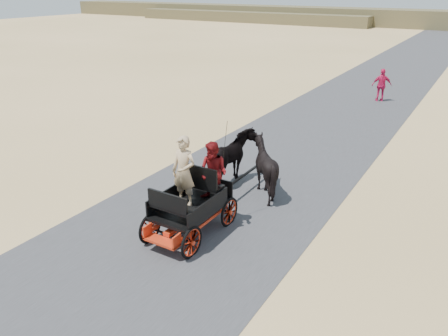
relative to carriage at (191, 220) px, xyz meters
The scene contains 9 objects.
ground 0.44m from the carriage, 143.77° to the left, with size 140.00×140.00×0.00m, color tan.
road 0.44m from the carriage, 143.77° to the left, with size 6.00×140.00×0.01m, color #38383A.
ridge_near 65.53m from the carriage, 117.45° to the left, with size 40.00×4.00×1.60m, color brown.
carriage is the anchor object (origin of this frame).
horse_left 3.09m from the carriage, 100.39° to the left, with size 0.91×2.01×1.70m, color black.
horse_right 3.09m from the carriage, 79.61° to the left, with size 1.37×1.54×1.70m, color black.
driver_man 1.28m from the carriage, 165.96° to the left, with size 0.66×0.43×1.80m, color tan.
passenger_woman 1.33m from the carriage, 63.43° to the left, with size 0.77×0.60×1.58m, color #660C0F.
pedestrian 16.31m from the carriage, 86.97° to the left, with size 1.01×0.42×1.73m, color #C7164B.
Camera 1 is at (5.93, -7.92, 5.86)m, focal length 35.00 mm.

